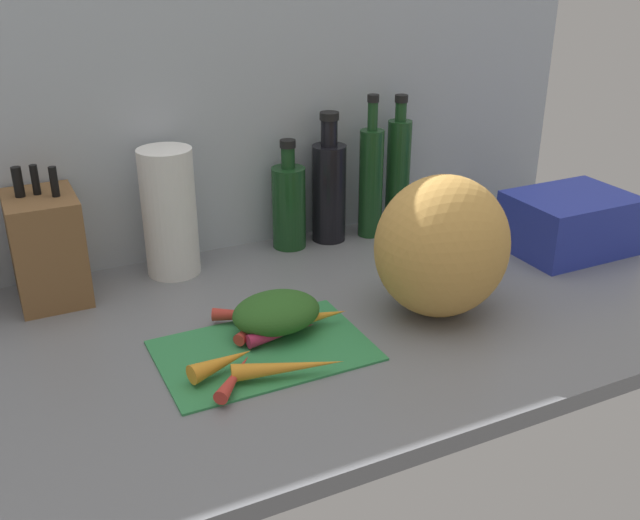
# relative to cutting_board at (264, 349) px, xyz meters

# --- Properties ---
(ground_plane) EXTENTS (1.70, 0.80, 0.03)m
(ground_plane) POSITION_rel_cutting_board_xyz_m (0.12, 0.08, -0.02)
(ground_plane) COLOR slate
(wall_back) EXTENTS (1.70, 0.03, 0.60)m
(wall_back) POSITION_rel_cutting_board_xyz_m (0.12, 0.46, 0.30)
(wall_back) COLOR #ADB7C1
(wall_back) RESTS_ON ground_plane
(cutting_board) EXTENTS (0.35, 0.23, 0.01)m
(cutting_board) POSITION_rel_cutting_board_xyz_m (0.00, 0.00, 0.00)
(cutting_board) COLOR #338C4C
(cutting_board) RESTS_ON ground_plane
(carrot_0) EXTENTS (0.12, 0.06, 0.03)m
(carrot_0) POSITION_rel_cutting_board_xyz_m (-0.09, -0.04, 0.02)
(carrot_0) COLOR orange
(carrot_0) RESTS_ON cutting_board
(carrot_1) EXTENTS (0.16, 0.05, 0.02)m
(carrot_1) POSITION_rel_cutting_board_xyz_m (0.07, 0.03, 0.01)
(carrot_1) COLOR orange
(carrot_1) RESTS_ON cutting_board
(carrot_2) EXTENTS (0.15, 0.10, 0.02)m
(carrot_2) POSITION_rel_cutting_board_xyz_m (0.02, 0.09, 0.02)
(carrot_2) COLOR red
(carrot_2) RESTS_ON cutting_board
(carrot_3) EXTENTS (0.10, 0.11, 0.02)m
(carrot_3) POSITION_rel_cutting_board_xyz_m (-0.08, -0.08, 0.02)
(carrot_3) COLOR red
(carrot_3) RESTS_ON cutting_board
(carrot_4) EXTENTS (0.13, 0.03, 0.02)m
(carrot_4) POSITION_rel_cutting_board_xyz_m (0.04, 0.01, 0.02)
(carrot_4) COLOR #B2264C
(carrot_4) RESTS_ON cutting_board
(carrot_5) EXTENTS (0.12, 0.11, 0.02)m
(carrot_5) POSITION_rel_cutting_board_xyz_m (0.02, 0.07, 0.01)
(carrot_5) COLOR red
(carrot_5) RESTS_ON cutting_board
(carrot_6) EXTENTS (0.18, 0.07, 0.03)m
(carrot_6) POSITION_rel_cutting_board_xyz_m (0.00, -0.09, 0.02)
(carrot_6) COLOR orange
(carrot_6) RESTS_ON cutting_board
(carrot_7) EXTENTS (0.14, 0.04, 0.04)m
(carrot_7) POSITION_rel_cutting_board_xyz_m (0.10, 0.03, 0.02)
(carrot_7) COLOR orange
(carrot_7) RESTS_ON cutting_board
(carrot_greens_pile) EXTENTS (0.15, 0.12, 0.07)m
(carrot_greens_pile) POSITION_rel_cutting_board_xyz_m (0.04, 0.05, 0.04)
(carrot_greens_pile) COLOR #2D6023
(carrot_greens_pile) RESTS_ON cutting_board
(winter_squash) EXTENTS (0.25, 0.23, 0.26)m
(winter_squash) POSITION_rel_cutting_board_xyz_m (0.34, -0.01, 0.12)
(winter_squash) COLOR gold
(winter_squash) RESTS_ON ground_plane
(knife_block) EXTENTS (0.12, 0.16, 0.26)m
(knife_block) POSITION_rel_cutting_board_xyz_m (-0.29, 0.36, 0.10)
(knife_block) COLOR brown
(knife_block) RESTS_ON ground_plane
(paper_towel_roll) EXTENTS (0.11, 0.11, 0.26)m
(paper_towel_roll) POSITION_rel_cutting_board_xyz_m (-0.05, 0.37, 0.13)
(paper_towel_roll) COLOR white
(paper_towel_roll) RESTS_ON ground_plane
(bottle_0) EXTENTS (0.07, 0.07, 0.24)m
(bottle_0) POSITION_rel_cutting_board_xyz_m (0.22, 0.39, 0.09)
(bottle_0) COLOR #19421E
(bottle_0) RESTS_ON ground_plane
(bottle_1) EXTENTS (0.08, 0.08, 0.29)m
(bottle_1) POSITION_rel_cutting_board_xyz_m (0.32, 0.39, 0.12)
(bottle_1) COLOR black
(bottle_1) RESTS_ON ground_plane
(bottle_2) EXTENTS (0.05, 0.05, 0.32)m
(bottle_2) POSITION_rel_cutting_board_xyz_m (0.41, 0.37, 0.13)
(bottle_2) COLOR #19421E
(bottle_2) RESTS_ON ground_plane
(bottle_3) EXTENTS (0.05, 0.05, 0.31)m
(bottle_3) POSITION_rel_cutting_board_xyz_m (0.49, 0.39, 0.13)
(bottle_3) COLOR #19421E
(bottle_3) RESTS_ON ground_plane
(dish_rack) EXTENTS (0.25, 0.19, 0.13)m
(dish_rack) POSITION_rel_cutting_board_xyz_m (0.76, 0.11, 0.06)
(dish_rack) COLOR #2838AD
(dish_rack) RESTS_ON ground_plane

